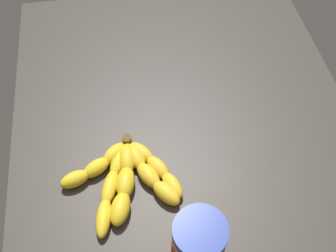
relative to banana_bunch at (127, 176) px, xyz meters
The scene contains 3 objects.
ground_plane 19.73cm from the banana_bunch, 131.65° to the left, with size 99.87×78.55×3.94cm, color #38332D.
banana_bunch is the anchor object (origin of this frame).
peanut_butter_jar 22.70cm from the banana_bunch, 28.46° to the left, with size 8.76×8.76×16.63cm.
Camera 1 is at (53.39, -12.60, 74.72)cm, focal length 42.95 mm.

